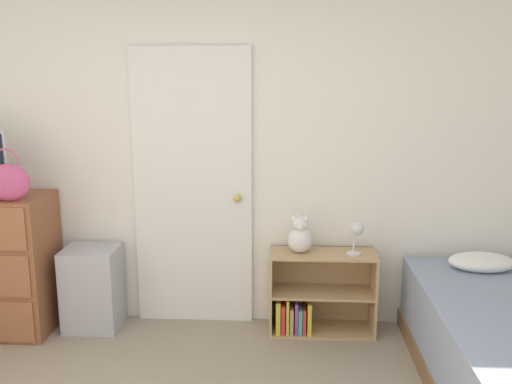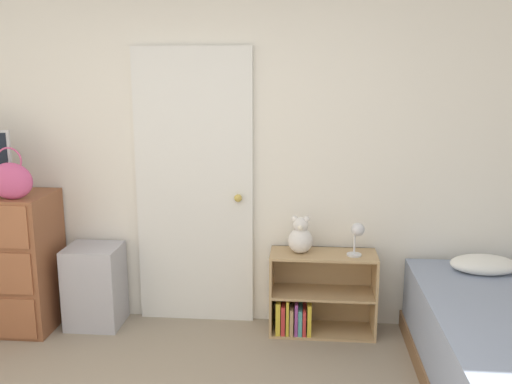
% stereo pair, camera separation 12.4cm
% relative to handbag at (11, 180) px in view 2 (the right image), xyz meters
% --- Properties ---
extents(wall_back, '(10.00, 0.06, 2.55)m').
position_rel_handbag_xyz_m(wall_back, '(1.34, 0.45, 0.15)').
color(wall_back, white).
rests_on(wall_back, ground_plane).
extents(door_closed, '(0.85, 0.09, 2.01)m').
position_rel_handbag_xyz_m(door_closed, '(1.16, 0.40, -0.12)').
color(door_closed, white).
rests_on(door_closed, ground_plane).
extents(handbag, '(0.30, 0.11, 0.35)m').
position_rel_handbag_xyz_m(handbag, '(0.00, 0.00, 0.00)').
color(handbag, '#C64C7F').
rests_on(handbag, dresser).
extents(storage_bin, '(0.38, 0.34, 0.60)m').
position_rel_handbag_xyz_m(storage_bin, '(0.44, 0.23, -0.82)').
color(storage_bin, '#ADADB7').
rests_on(storage_bin, ground_plane).
extents(bookshelf, '(0.74, 0.30, 0.59)m').
position_rel_handbag_xyz_m(bookshelf, '(2.04, 0.25, -0.88)').
color(bookshelf, tan).
rests_on(bookshelf, ground_plane).
extents(teddy_bear, '(0.17, 0.17, 0.27)m').
position_rel_handbag_xyz_m(teddy_bear, '(1.93, 0.25, -0.42)').
color(teddy_bear, silver).
rests_on(teddy_bear, bookshelf).
extents(desk_lamp, '(0.12, 0.11, 0.24)m').
position_rel_handbag_xyz_m(desk_lamp, '(2.32, 0.21, -0.37)').
color(desk_lamp, silver).
rests_on(desk_lamp, bookshelf).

